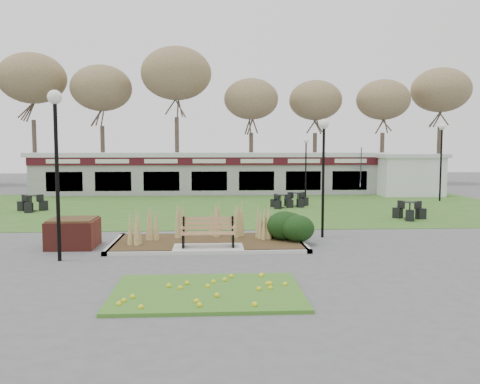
{
  "coord_description": "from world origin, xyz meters",
  "views": [
    {
      "loc": [
        0.08,
        -15.66,
        3.24
      ],
      "look_at": [
        1.11,
        2.0,
        1.7
      ],
      "focal_mm": 38.0,
      "sensor_mm": 36.0,
      "label": 1
    }
  ],
  "objects": [
    {
      "name": "planting_bed",
      "position": [
        1.27,
        1.35,
        0.37
      ],
      "size": [
        6.75,
        3.4,
        1.27
      ],
      "color": "#332114",
      "rests_on": "ground"
    },
    {
      "name": "food_pavilion",
      "position": [
        0.0,
        19.96,
        1.48
      ],
      "size": [
        24.6,
        3.4,
        2.9
      ],
      "color": "gray",
      "rests_on": "ground"
    },
    {
      "name": "patio_umbrella",
      "position": [
        10.22,
        18.0,
        1.37
      ],
      "size": [
        2.18,
        2.2,
        2.2
      ],
      "color": "black",
      "rests_on": "ground"
    },
    {
      "name": "bistro_set_a",
      "position": [
        -9.01,
        10.54,
        0.29
      ],
      "size": [
        1.52,
        1.4,
        0.81
      ],
      "color": "black",
      "rests_on": "ground"
    },
    {
      "name": "park_bench",
      "position": [
        0.0,
        0.25,
        0.59
      ],
      "size": [
        1.7,
        0.66,
        0.93
      ],
      "color": "olive",
      "rests_on": "ground"
    },
    {
      "name": "tree_backdrop",
      "position": [
        0.0,
        28.0,
        8.36
      ],
      "size": [
        47.24,
        5.24,
        10.36
      ],
      "color": "#47382B",
      "rests_on": "ground"
    },
    {
      "name": "flower_bed",
      "position": [
        0.0,
        -4.6,
        0.07
      ],
      "size": [
        4.2,
        3.0,
        0.16
      ],
      "color": "#27601B",
      "rests_on": "ground"
    },
    {
      "name": "lamp_post_near_left",
      "position": [
        -4.26,
        -1.01,
        3.54
      ],
      "size": [
        0.4,
        0.4,
        4.86
      ],
      "color": "black",
      "rests_on": "ground"
    },
    {
      "name": "bistro_set_b",
      "position": [
        3.85,
        11.28,
        0.25
      ],
      "size": [
        1.2,
        1.31,
        0.7
      ],
      "color": "black",
      "rests_on": "ground"
    },
    {
      "name": "bistro_set_c",
      "position": [
        4.87,
        11.95,
        0.27
      ],
      "size": [
        1.4,
        1.29,
        0.75
      ],
      "color": "black",
      "rests_on": "ground"
    },
    {
      "name": "bistro_set_d",
      "position": [
        9.04,
        6.58,
        0.28
      ],
      "size": [
        1.4,
        1.47,
        0.79
      ],
      "color": "black",
      "rests_on": "ground"
    },
    {
      "name": "lawn",
      "position": [
        0.0,
        12.0,
        0.01
      ],
      "size": [
        34.0,
        16.0,
        0.02
      ],
      "primitive_type": "cube",
      "color": "#315B1C",
      "rests_on": "ground"
    },
    {
      "name": "service_hut",
      "position": [
        13.5,
        18.0,
        1.45
      ],
      "size": [
        4.4,
        3.4,
        2.83
      ],
      "color": "white",
      "rests_on": "ground"
    },
    {
      "name": "lamp_post_near_right",
      "position": [
        4.13,
        2.34,
        3.11
      ],
      "size": [
        0.35,
        0.35,
        4.26
      ],
      "color": "black",
      "rests_on": "ground"
    },
    {
      "name": "brick_planter",
      "position": [
        -4.4,
        1.0,
        0.48
      ],
      "size": [
        1.5,
        1.5,
        0.95
      ],
      "color": "maroon",
      "rests_on": "ground"
    },
    {
      "name": "lamp_post_mid_right",
      "position": [
        6.04,
        15.76,
        2.78
      ],
      "size": [
        0.32,
        0.32,
        3.82
      ],
      "color": "black",
      "rests_on": "ground"
    },
    {
      "name": "lamp_post_far_right",
      "position": [
        13.97,
        14.21,
        3.41
      ],
      "size": [
        0.39,
        0.39,
        4.69
      ],
      "color": "black",
      "rests_on": "ground"
    },
    {
      "name": "ground",
      "position": [
        0.0,
        0.0,
        0.0
      ],
      "size": [
        100.0,
        100.0,
        0.0
      ],
      "primitive_type": "plane",
      "color": "#515154",
      "rests_on": "ground"
    }
  ]
}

